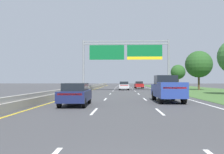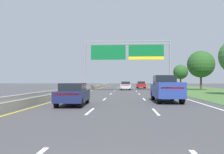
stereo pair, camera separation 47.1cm
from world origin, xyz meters
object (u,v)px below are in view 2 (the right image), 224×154
(car_silver_centre_lane_sedan, at_px, (126,86))
(roadside_tree_far, at_px, (201,64))
(overhead_sign_gantry, at_px, (127,54))
(pickup_truck_blue, at_px, (166,89))
(car_red_right_lane_sedan, at_px, (141,85))
(car_navy_left_lane_sedan, at_px, (73,94))
(roadside_tree_distant, at_px, (181,72))

(car_silver_centre_lane_sedan, xyz_separation_m, roadside_tree_far, (13.94, 0.16, 3.97))
(overhead_sign_gantry, height_order, pickup_truck_blue, overhead_sign_gantry)
(car_red_right_lane_sedan, relative_size, roadside_tree_far, 0.61)
(car_silver_centre_lane_sedan, bearing_deg, roadside_tree_far, -89.61)
(overhead_sign_gantry, relative_size, car_silver_centre_lane_sedan, 3.42)
(car_navy_left_lane_sedan, bearing_deg, overhead_sign_gantry, -10.26)
(pickup_truck_blue, distance_m, roadside_tree_far, 27.75)
(pickup_truck_blue, relative_size, car_navy_left_lane_sedan, 1.22)
(pickup_truck_blue, relative_size, car_silver_centre_lane_sedan, 1.23)
(car_silver_centre_lane_sedan, bearing_deg, pickup_truck_blue, -172.49)
(roadside_tree_far, bearing_deg, car_silver_centre_lane_sedan, -179.33)
(car_red_right_lane_sedan, distance_m, roadside_tree_far, 14.65)
(overhead_sign_gantry, xyz_separation_m, roadside_tree_far, (13.66, 4.02, -1.46))
(pickup_truck_blue, height_order, roadside_tree_distant, roadside_tree_distant)
(pickup_truck_blue, height_order, car_silver_centre_lane_sedan, pickup_truck_blue)
(overhead_sign_gantry, distance_m, car_red_right_lane_sedan, 14.83)
(car_red_right_lane_sedan, xyz_separation_m, roadside_tree_distant, (9.93, 5.00, 3.04))
(overhead_sign_gantry, bearing_deg, roadside_tree_distant, 54.60)
(car_red_right_lane_sedan, bearing_deg, pickup_truck_blue, 178.42)
(car_navy_left_lane_sedan, bearing_deg, pickup_truck_blue, -65.66)
(overhead_sign_gantry, bearing_deg, roadside_tree_far, 16.39)
(car_silver_centre_lane_sedan, height_order, roadside_tree_far, roadside_tree_far)
(pickup_truck_blue, distance_m, car_navy_left_lane_sedan, 7.80)
(car_red_right_lane_sedan, xyz_separation_m, roadside_tree_far, (10.49, -9.41, 3.97))
(overhead_sign_gantry, distance_m, pickup_truck_blue, 22.25)
(overhead_sign_gantry, distance_m, car_silver_centre_lane_sedan, 6.67)
(roadside_tree_distant, bearing_deg, roadside_tree_far, -87.78)
(roadside_tree_far, distance_m, roadside_tree_distant, 14.46)
(roadside_tree_far, bearing_deg, roadside_tree_distant, 92.22)
(car_silver_centre_lane_sedan, xyz_separation_m, roadside_tree_distant, (13.38, 14.58, 3.04))
(overhead_sign_gantry, relative_size, roadside_tree_distant, 2.66)
(roadside_tree_far, xyz_separation_m, roadside_tree_distant, (-0.56, 14.42, -0.93))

